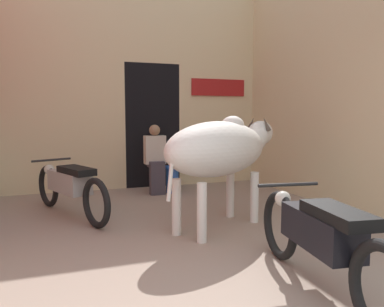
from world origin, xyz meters
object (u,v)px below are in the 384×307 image
cow (222,149)px  motorcycle_near (320,237)px  motorcycle_far (70,185)px  shopkeeper_seated (156,157)px  plastic_stool (172,179)px

cow → motorcycle_near: bearing=-90.1°
motorcycle_far → shopkeeper_seated: bearing=36.3°
motorcycle_near → shopkeeper_seated: size_ratio=1.71×
motorcycle_far → shopkeeper_seated: size_ratio=1.62×
shopkeeper_seated → plastic_stool: size_ratio=2.55×
plastic_stool → cow: bearing=-90.6°
cow → plastic_stool: bearing=89.4°
cow → motorcycle_near: size_ratio=0.97×
shopkeeper_seated → motorcycle_near: bearing=-86.2°
motorcycle_near → plastic_stool: bearing=89.7°
motorcycle_far → plastic_stool: (1.79, 1.06, -0.18)m
motorcycle_near → motorcycle_far: size_ratio=1.05×
cow → motorcycle_far: size_ratio=1.02×
motorcycle_near → shopkeeper_seated: 4.12m
motorcycle_far → cow: bearing=-33.2°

